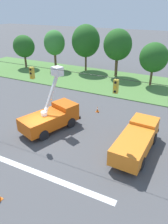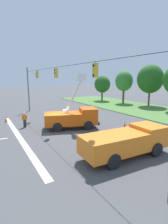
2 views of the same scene
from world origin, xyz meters
TOP-DOWN VIEW (x-y plane):
  - ground_plane at (0.00, 0.00)m, footprint 200.00×200.00m
  - grass_verge at (0.00, 18.00)m, footprint 56.00×12.00m
  - lane_markings at (0.00, -5.61)m, footprint 17.60×15.25m
  - signal_gantry at (-0.06, -0.00)m, footprint 26.20×0.33m
  - tree_far_west at (-17.51, 18.59)m, footprint 4.17×3.61m
  - tree_west at (-11.66, 20.08)m, footprint 3.73×3.76m
  - tree_centre at (-6.24, 21.83)m, footprint 4.83×5.23m
  - utility_truck_bucket_lift at (0.10, 1.67)m, footprint 4.15×6.28m
  - utility_truck_support_near at (8.43, 1.73)m, footprint 2.58×6.76m
  - road_worker at (-3.06, -2.87)m, footprint 0.36×0.62m
  - traffic_cone_foreground_right at (2.60, 7.11)m, footprint 0.36×0.36m
  - traffic_cone_lane_edge_a at (-4.24, 7.57)m, footprint 0.36×0.36m
  - traffic_cone_lane_edge_b at (-6.67, -4.46)m, footprint 0.36×0.36m

SIDE VIEW (x-z plane):
  - ground_plane at x=0.00m, z-range 0.00..0.00m
  - lane_markings at x=0.00m, z-range 0.00..0.01m
  - grass_verge at x=0.00m, z-range 0.00..0.10m
  - traffic_cone_lane_edge_a at x=-4.24m, z-range -0.02..0.57m
  - traffic_cone_foreground_right at x=2.60m, z-range -0.01..0.69m
  - traffic_cone_lane_edge_b at x=-6.67m, z-range 0.00..0.83m
  - road_worker at x=-3.06m, z-range 0.11..1.88m
  - utility_truck_support_near at x=8.43m, z-range 0.13..2.15m
  - utility_truck_bucket_lift at x=0.10m, z-range -1.67..4.33m
  - tree_far_west at x=-17.51m, z-range 1.00..7.07m
  - signal_gantry at x=-0.06m, z-range 0.83..8.03m
  - tree_west at x=-11.66m, z-range 1.33..8.40m
  - tree_centre at x=-6.24m, z-range 1.28..9.37m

